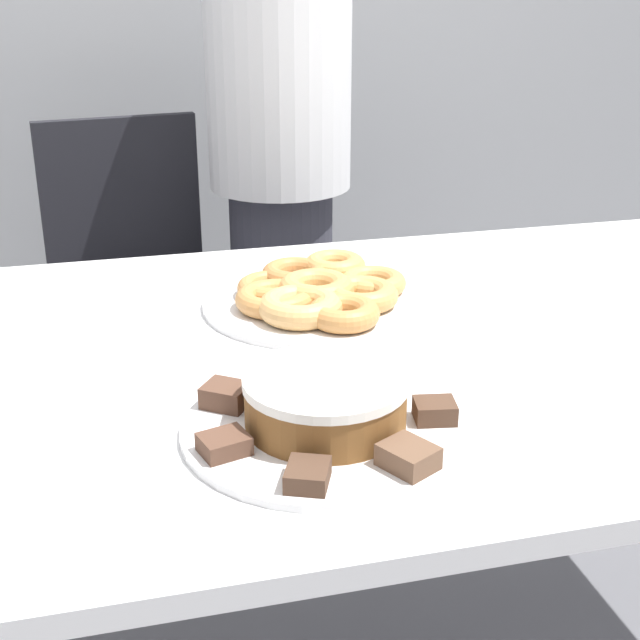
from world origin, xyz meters
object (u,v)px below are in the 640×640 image
at_px(plate_donuts, 316,303).
at_px(person_standing, 280,164).
at_px(frosted_cake, 325,400).
at_px(office_chair_left, 140,317).
at_px(plate_cake, 325,428).

bearing_deg(plate_donuts, person_standing, 82.31).
xyz_separation_m(plate_donuts, frosted_cake, (-0.09, -0.41, 0.04)).
relative_size(office_chair_left, plate_donuts, 2.45).
bearing_deg(person_standing, plate_donuts, -97.69).
relative_size(person_standing, plate_donuts, 4.12).
xyz_separation_m(person_standing, plate_donuts, (-0.11, -0.80, -0.05)).
bearing_deg(frosted_cake, plate_cake, 180.00).
distance_m(person_standing, plate_cake, 1.23).
distance_m(office_chair_left, plate_cake, 1.25).
xyz_separation_m(person_standing, frosted_cake, (-0.20, -1.21, -0.02)).
height_order(person_standing, office_chair_left, person_standing).
bearing_deg(person_standing, frosted_cake, -99.29).
xyz_separation_m(plate_cake, frosted_cake, (0.00, 0.00, 0.04)).
xyz_separation_m(office_chair_left, plate_donuts, (0.26, -0.79, 0.31)).
relative_size(plate_cake, plate_donuts, 0.94).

